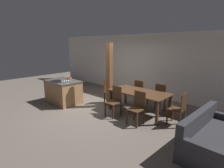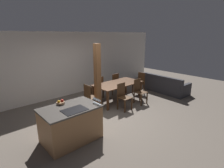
{
  "view_description": "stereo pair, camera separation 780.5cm",
  "coord_description": "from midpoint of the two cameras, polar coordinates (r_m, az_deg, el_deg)",
  "views": [
    {
      "loc": [
        4.52,
        -3.97,
        2.26
      ],
      "look_at": [
        0.6,
        0.2,
        0.95
      ],
      "focal_mm": 28.0,
      "sensor_mm": 36.0,
      "label": 1
    },
    {
      "loc": [
        -3.28,
        -4.05,
        2.59
      ],
      "look_at": [
        0.6,
        0.2,
        0.95
      ],
      "focal_mm": 28.0,
      "sensor_mm": 36.0,
      "label": 2
    }
  ],
  "objects": [
    {
      "name": "wall_back",
      "position": [
        6.82,
        -46.92,
        1.76
      ],
      "size": [
        11.2,
        0.08,
        2.7
      ],
      "color": "silver",
      "rests_on": "ground_plane"
    },
    {
      "name": "wine_glass_far",
      "position": [
        3.87,
        -60.67,
        -14.19
      ],
      "size": [
        0.06,
        0.06,
        0.16
      ],
      "color": "silver",
      "rests_on": "kitchen_island"
    },
    {
      "name": "dining_chair_head_end",
      "position": [
        5.12,
        -46.13,
        -11.43
      ],
      "size": [
        0.4,
        0.4,
        0.95
      ],
      "rotation": [
        0.0,
        0.0,
        1.57
      ],
      "color": "#472D19",
      "rests_on": "ground_plane"
    },
    {
      "name": "dining_table",
      "position": [
        5.08,
        -31.21,
        -6.93
      ],
      "size": [
        1.96,
        1.0,
        0.74
      ],
      "color": "#51331E",
      "rests_on": "ground_plane"
    },
    {
      "name": "couch",
      "position": [
        5.54,
        -4.02,
        -7.01
      ],
      "size": [
        0.94,
        2.04,
        0.81
      ],
      "rotation": [
        0.0,
        0.0,
        1.53
      ],
      "color": "#2D2D33",
      "rests_on": "ground_plane"
    },
    {
      "name": "wine_glass_end",
      "position": [
        3.93,
        -60.32,
        -13.69
      ],
      "size": [
        0.06,
        0.06,
        0.16
      ],
      "color": "silver",
      "rests_on": "kitchen_island"
    },
    {
      "name": "dining_chair_foot_end",
      "position": [
        5.51,
        -17.1,
        -5.33
      ],
      "size": [
        0.4,
        0.4,
        0.95
      ],
      "rotation": [
        0.0,
        0.0,
        -1.57
      ],
      "color": "#472D19",
      "rests_on": "ground_plane"
    },
    {
      "name": "fruit_bowl",
      "position": [
        4.65,
        -66.41,
        -12.84
      ],
      "size": [
        0.2,
        0.2,
        0.11
      ],
      "color": "#99704C",
      "rests_on": "kitchen_island"
    },
    {
      "name": "wine_glass_near",
      "position": [
        3.73,
        -61.4,
        -15.23
      ],
      "size": [
        0.06,
        0.06,
        0.16
      ],
      "color": "silver",
      "rests_on": "kitchen_island"
    },
    {
      "name": "kitchen_island",
      "position": [
        4.54,
        -65.69,
        -20.11
      ],
      "size": [
        1.39,
        0.93,
        0.9
      ],
      "color": "#9E7047",
      "rests_on": "ground_plane"
    },
    {
      "name": "wine_glass_middle",
      "position": [
        3.8,
        -61.03,
        -14.7
      ],
      "size": [
        0.06,
        0.06,
        0.16
      ],
      "color": "silver",
      "rests_on": "kitchen_island"
    },
    {
      "name": "dining_chair_near_left",
      "position": [
        4.43,
        -34.58,
        -12.92
      ],
      "size": [
        0.4,
        0.4,
        0.95
      ],
      "color": "#472D19",
      "rests_on": "ground_plane"
    },
    {
      "name": "dining_chair_near_right",
      "position": [
        4.58,
        -23.54,
        -10.41
      ],
      "size": [
        0.4,
        0.4,
        0.95
      ],
      "color": "#472D19",
      "rests_on": "ground_plane"
    },
    {
      "name": "dining_chair_far_right",
      "position": [
        5.88,
        -28.28,
        -5.21
      ],
      "size": [
        0.4,
        0.4,
        0.95
      ],
      "rotation": [
        0.0,
        0.0,
        3.14
      ],
      "color": "#472D19",
      "rests_on": "ground_plane"
    },
    {
      "name": "timber_post",
      "position": [
        4.7,
        -45.55,
        -4.7
      ],
      "size": [
        0.18,
        0.18,
        2.31
      ],
      "color": "brown",
      "rests_on": "ground_plane"
    },
    {
      "name": "ground_plane",
      "position": [
        4.73,
        -45.43,
        -20.22
      ],
      "size": [
        16.0,
        16.0,
        0.0
      ],
      "primitive_type": "plane",
      "color": "#665B51"
    },
    {
      "name": "dining_chair_far_left",
      "position": [
        5.77,
        -36.79,
        -6.95
      ],
      "size": [
        0.4,
        0.4,
        0.95
      ],
      "rotation": [
        0.0,
        0.0,
        3.14
      ],
      "color": "#472D19",
      "rests_on": "ground_plane"
    }
  ]
}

